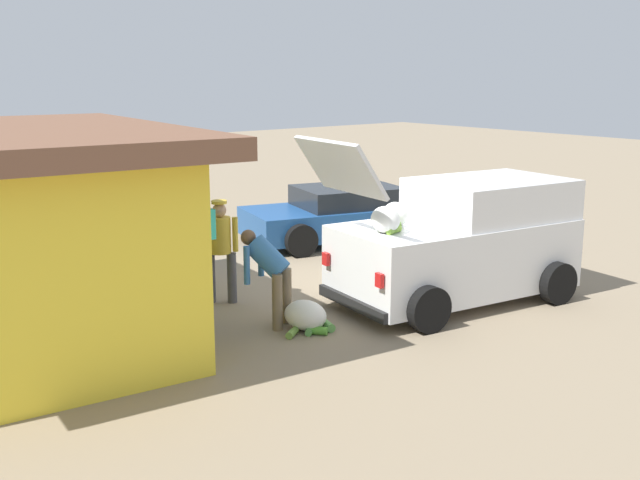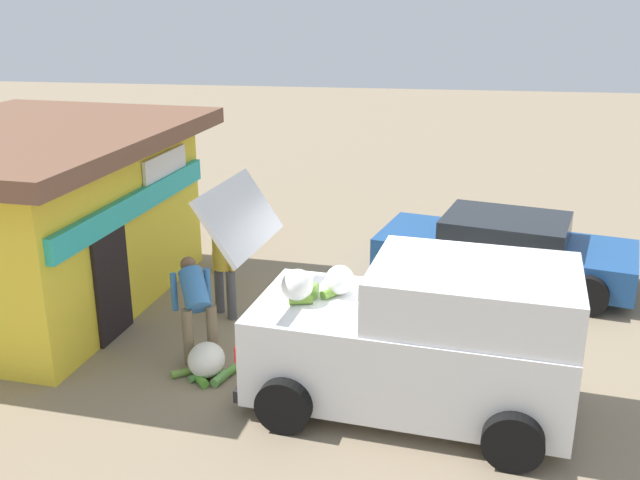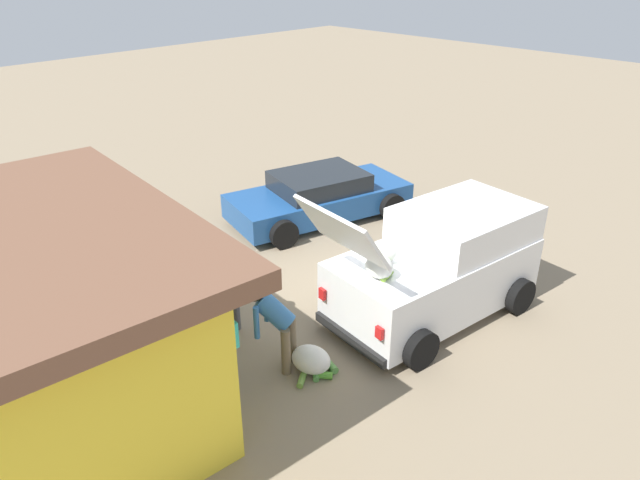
{
  "view_description": "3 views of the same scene",
  "coord_description": "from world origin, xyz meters",
  "px_view_note": "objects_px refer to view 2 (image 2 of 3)",
  "views": [
    {
      "loc": [
        -9.16,
        8.69,
        3.64
      ],
      "look_at": [
        0.66,
        0.88,
        0.82
      ],
      "focal_mm": 42.55,
      "sensor_mm": 36.0,
      "label": 1
    },
    {
      "loc": [
        -9.35,
        -0.38,
        4.94
      ],
      "look_at": [
        1.33,
        1.21,
        1.21
      ],
      "focal_mm": 40.58,
      "sensor_mm": 36.0,
      "label": 2
    },
    {
      "loc": [
        -6.36,
        7.66,
        6.12
      ],
      "look_at": [
        1.15,
        0.12,
        0.78
      ],
      "focal_mm": 33.18,
      "sensor_mm": 36.0,
      "label": 3
    }
  ],
  "objects_px": {
    "vendor_standing": "(224,260)",
    "paint_bucket": "(220,261)",
    "unloaded_banana_pile": "(206,362)",
    "storefront_bar": "(35,215)",
    "delivery_van": "(422,337)",
    "customer_bending": "(195,301)",
    "parked_sedan": "(504,250)"
  },
  "relations": [
    {
      "from": "storefront_bar",
      "to": "unloaded_banana_pile",
      "type": "height_order",
      "value": "storefront_bar"
    },
    {
      "from": "parked_sedan",
      "to": "unloaded_banana_pile",
      "type": "relative_size",
      "value": 5.4
    },
    {
      "from": "customer_bending",
      "to": "paint_bucket",
      "type": "bearing_deg",
      "value": 10.71
    },
    {
      "from": "storefront_bar",
      "to": "vendor_standing",
      "type": "bearing_deg",
      "value": -91.86
    },
    {
      "from": "parked_sedan",
      "to": "paint_bucket",
      "type": "relative_size",
      "value": 13.0
    },
    {
      "from": "unloaded_banana_pile",
      "to": "paint_bucket",
      "type": "bearing_deg",
      "value": 13.38
    },
    {
      "from": "vendor_standing",
      "to": "customer_bending",
      "type": "bearing_deg",
      "value": 178.98
    },
    {
      "from": "storefront_bar",
      "to": "parked_sedan",
      "type": "relative_size",
      "value": 1.3
    },
    {
      "from": "vendor_standing",
      "to": "customer_bending",
      "type": "relative_size",
      "value": 1.18
    },
    {
      "from": "paint_bucket",
      "to": "parked_sedan",
      "type": "bearing_deg",
      "value": -86.56
    },
    {
      "from": "parked_sedan",
      "to": "paint_bucket",
      "type": "xyz_separation_m",
      "value": [
        -0.31,
        5.16,
        -0.39
      ]
    },
    {
      "from": "customer_bending",
      "to": "delivery_van",
      "type": "bearing_deg",
      "value": -105.42
    },
    {
      "from": "vendor_standing",
      "to": "customer_bending",
      "type": "xyz_separation_m",
      "value": [
        -1.38,
        0.02,
        -0.09
      ]
    },
    {
      "from": "storefront_bar",
      "to": "vendor_standing",
      "type": "relative_size",
      "value": 3.71
    },
    {
      "from": "customer_bending",
      "to": "unloaded_banana_pile",
      "type": "bearing_deg",
      "value": -151.12
    },
    {
      "from": "storefront_bar",
      "to": "delivery_van",
      "type": "xyz_separation_m",
      "value": [
        -2.35,
        -6.28,
        -0.55
      ]
    },
    {
      "from": "delivery_van",
      "to": "customer_bending",
      "type": "height_order",
      "value": "delivery_van"
    },
    {
      "from": "vendor_standing",
      "to": "paint_bucket",
      "type": "bearing_deg",
      "value": 18.79
    },
    {
      "from": "delivery_van",
      "to": "customer_bending",
      "type": "distance_m",
      "value": 3.26
    },
    {
      "from": "parked_sedan",
      "to": "vendor_standing",
      "type": "bearing_deg",
      "value": 116.01
    },
    {
      "from": "unloaded_banana_pile",
      "to": "paint_bucket",
      "type": "relative_size",
      "value": 2.41
    },
    {
      "from": "storefront_bar",
      "to": "paint_bucket",
      "type": "bearing_deg",
      "value": -54.54
    },
    {
      "from": "vendor_standing",
      "to": "unloaded_banana_pile",
      "type": "height_order",
      "value": "vendor_standing"
    },
    {
      "from": "vendor_standing",
      "to": "unloaded_banana_pile",
      "type": "xyz_separation_m",
      "value": [
        -1.89,
        -0.26,
        -0.75
      ]
    },
    {
      "from": "vendor_standing",
      "to": "paint_bucket",
      "type": "relative_size",
      "value": 4.55
    },
    {
      "from": "parked_sedan",
      "to": "unloaded_banana_pile",
      "type": "bearing_deg",
      "value": 133.88
    },
    {
      "from": "delivery_van",
      "to": "paint_bucket",
      "type": "bearing_deg",
      "value": 42.23
    },
    {
      "from": "delivery_van",
      "to": "unloaded_banana_pile",
      "type": "relative_size",
      "value": 5.21
    },
    {
      "from": "storefront_bar",
      "to": "delivery_van",
      "type": "bearing_deg",
      "value": -110.55
    },
    {
      "from": "delivery_van",
      "to": "customer_bending",
      "type": "xyz_separation_m",
      "value": [
        0.87,
        3.14,
        -0.1
      ]
    },
    {
      "from": "customer_bending",
      "to": "unloaded_banana_pile",
      "type": "relative_size",
      "value": 1.59
    },
    {
      "from": "storefront_bar",
      "to": "paint_bucket",
      "type": "relative_size",
      "value": 16.88
    }
  ]
}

